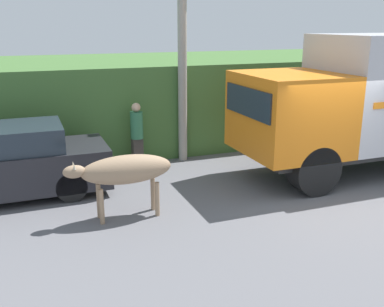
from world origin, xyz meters
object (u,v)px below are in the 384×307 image
at_px(cargo_truck, 384,97).
at_px(brown_cow, 125,171).
at_px(utility_pole, 182,61).
at_px(pedestrian_on_hill, 137,132).

bearing_deg(cargo_truck, brown_cow, -175.46).
xyz_separation_m(cargo_truck, brown_cow, (-6.84, -0.69, -0.92)).
bearing_deg(brown_cow, utility_pole, 49.50).
bearing_deg(pedestrian_on_hill, cargo_truck, 150.96).
height_order(pedestrian_on_hill, utility_pole, utility_pole).
height_order(brown_cow, utility_pole, utility_pole).
relative_size(cargo_truck, pedestrian_on_hill, 4.20).
relative_size(brown_cow, utility_pole, 0.40).
distance_m(cargo_truck, utility_pole, 5.24).
bearing_deg(utility_pole, cargo_truck, -29.89).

